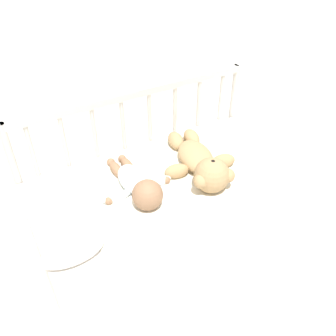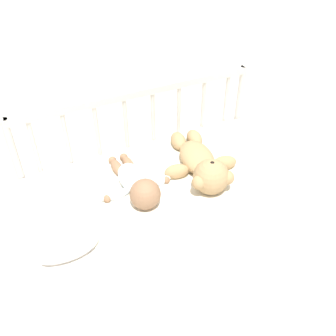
{
  "view_description": "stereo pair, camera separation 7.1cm",
  "coord_description": "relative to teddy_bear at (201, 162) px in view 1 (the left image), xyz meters",
  "views": [
    {
      "loc": [
        -0.65,
        -1.15,
        1.65
      ],
      "look_at": [
        0.0,
        0.01,
        0.6
      ],
      "focal_mm": 40.0,
      "sensor_mm": 36.0,
      "label": 1
    },
    {
      "loc": [
        -0.59,
        -1.18,
        1.65
      ],
      "look_at": [
        0.0,
        0.01,
        0.6
      ],
      "focal_mm": 40.0,
      "sensor_mm": 36.0,
      "label": 2
    }
  ],
  "objects": [
    {
      "name": "ground_plane",
      "position": [
        -0.15,
        0.03,
        -0.6
      ],
      "size": [
        12.0,
        12.0,
        0.0
      ],
      "primitive_type": "plane",
      "color": "silver"
    },
    {
      "name": "crib_rail",
      "position": [
        -0.15,
        0.36,
        0.0
      ],
      "size": [
        1.25,
        0.04,
        0.85
      ],
      "color": "beige",
      "rests_on": "ground_plane"
    },
    {
      "name": "baby",
      "position": [
        -0.32,
        0.02,
        -0.01
      ],
      "size": [
        0.33,
        0.42,
        0.13
      ],
      "color": "white",
      "rests_on": "crib_mattress"
    },
    {
      "name": "crib_mattress",
      "position": [
        -0.15,
        0.03,
        -0.33
      ],
      "size": [
        1.25,
        0.62,
        0.54
      ],
      "color": "white",
      "rests_on": "ground_plane"
    },
    {
      "name": "teddy_bear",
      "position": [
        0.0,
        0.0,
        0.0
      ],
      "size": [
        0.36,
        0.51,
        0.16
      ],
      "color": "tan",
      "rests_on": "crib_mattress"
    },
    {
      "name": "small_pillow",
      "position": [
        -0.68,
        -0.18,
        -0.03
      ],
      "size": [
        0.24,
        0.12,
        0.06
      ],
      "color": "white",
      "rests_on": "crib_mattress"
    },
    {
      "name": "blanket",
      "position": [
        -0.14,
        0.04,
        -0.06
      ],
      "size": [
        0.9,
        0.55,
        0.01
      ],
      "color": "silver",
      "rests_on": "crib_mattress"
    }
  ]
}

